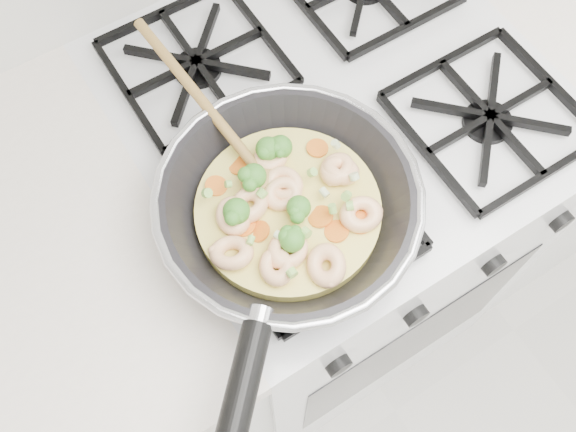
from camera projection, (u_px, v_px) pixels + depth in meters
stove at (324, 223)px, 1.32m from camera, size 0.60×0.60×0.92m
skillet at (286, 209)px, 0.78m from camera, size 0.42×0.58×0.10m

